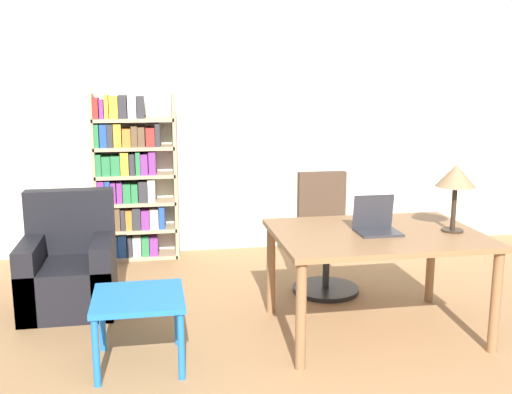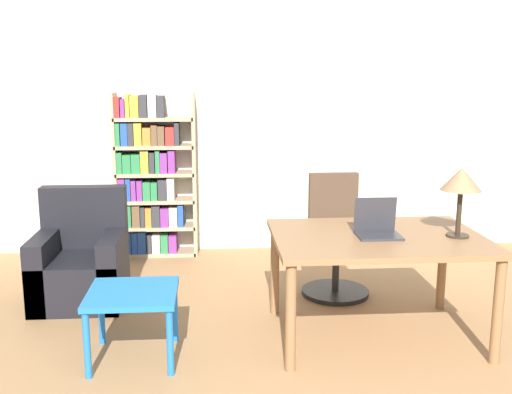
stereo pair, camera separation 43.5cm
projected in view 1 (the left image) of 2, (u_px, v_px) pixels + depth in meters
name	position (u px, v px, depth m)	size (l,w,h in m)	color
wall_back	(255.00, 126.00, 6.45)	(8.00, 0.06, 2.70)	silver
desk	(376.00, 244.00, 4.37)	(1.49, 1.09, 0.77)	olive
laptop	(376.00, 224.00, 4.34)	(0.30, 0.25, 0.26)	#2D2D33
table_lamp	(456.00, 178.00, 4.29)	(0.28, 0.28, 0.50)	#2D2319
office_chair	(324.00, 241.00, 5.30)	(0.58, 0.58, 1.05)	black
side_table_blue	(139.00, 306.00, 3.91)	(0.59, 0.58, 0.48)	blue
armchair	(70.00, 272.00, 4.91)	(0.72, 0.73, 0.94)	black
bookshelf	(130.00, 181.00, 6.14)	(0.84, 0.28, 1.71)	tan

